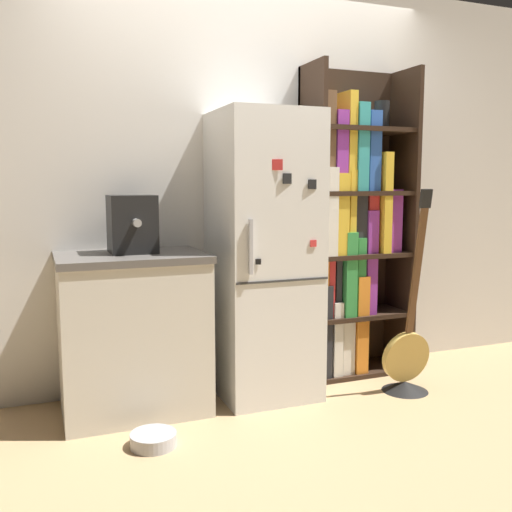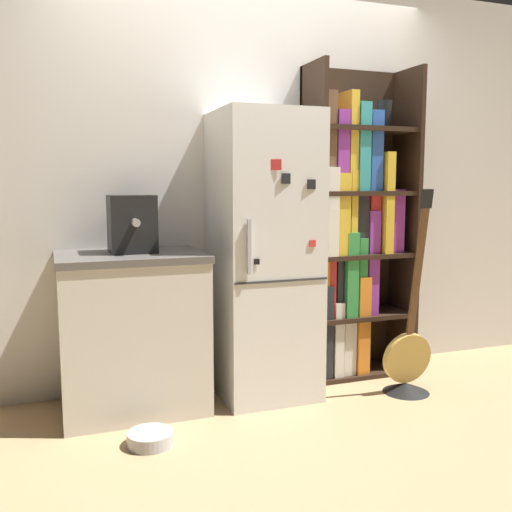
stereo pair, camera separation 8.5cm
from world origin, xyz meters
name	(u,v)px [view 2 (the right image)]	position (x,y,z in m)	size (l,w,h in m)	color
ground_plane	(272,400)	(0.00, 0.00, 0.00)	(16.00, 16.00, 0.00)	tan
wall_back	(246,182)	(0.00, 0.47, 1.30)	(8.00, 0.05, 2.60)	silver
refrigerator	(263,256)	(0.00, 0.15, 0.86)	(0.57, 0.62, 1.71)	white
bookshelf	(349,232)	(0.67, 0.29, 0.97)	(0.73, 0.36, 2.05)	black
kitchen_counter	(133,332)	(-0.79, 0.16, 0.45)	(0.81, 0.60, 0.90)	beige
espresso_machine	(132,224)	(-0.77, 0.21, 1.06)	(0.25, 0.31, 0.32)	black
guitar	(407,365)	(0.83, -0.17, 0.18)	(0.32, 0.30, 1.26)	black
pet_bowl	(150,438)	(-0.79, -0.34, 0.04)	(0.23, 0.23, 0.07)	#B7B7BC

